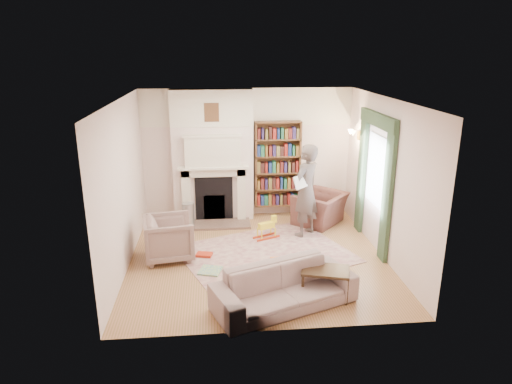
{
  "coord_description": "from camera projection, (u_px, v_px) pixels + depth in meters",
  "views": [
    {
      "loc": [
        -0.73,
        -7.44,
        3.6
      ],
      "look_at": [
        0.0,
        0.25,
        1.15
      ],
      "focal_mm": 32.0,
      "sensor_mm": 36.0,
      "label": 1
    }
  ],
  "objects": [
    {
      "name": "game_box_lid",
      "position": [
        204.0,
        255.0,
        8.22
      ],
      "size": [
        0.31,
        0.25,
        0.05
      ],
      "primitive_type": "cube",
      "rotation": [
        0.0,
        0.0,
        -0.24
      ],
      "color": "red",
      "rests_on": "rug"
    },
    {
      "name": "ceiling",
      "position": [
        257.0,
        99.0,
        7.37
      ],
      "size": [
        4.5,
        4.5,
        0.0
      ],
      "primitive_type": "plane",
      "rotation": [
        3.14,
        0.0,
        0.0
      ],
      "color": "white",
      "rests_on": "wall_back"
    },
    {
      "name": "bookcase",
      "position": [
        278.0,
        164.0,
        9.93
      ],
      "size": [
        1.0,
        0.24,
        1.85
      ],
      "primitive_type": "cube",
      "color": "brown",
      "rests_on": "floor"
    },
    {
      "name": "floor",
      "position": [
        257.0,
        257.0,
        8.21
      ],
      "size": [
        4.5,
        4.5,
        0.0
      ],
      "primitive_type": "plane",
      "color": "olive",
      "rests_on": "ground"
    },
    {
      "name": "coffee_table",
      "position": [
        325.0,
        283.0,
        6.86
      ],
      "size": [
        0.8,
        0.62,
        0.45
      ],
      "primitive_type": null,
      "rotation": [
        0.0,
        0.0,
        -0.28
      ],
      "color": "#322311",
      "rests_on": "floor"
    },
    {
      "name": "armchair_reading",
      "position": [
        320.0,
        208.0,
        9.7
      ],
      "size": [
        1.35,
        1.36,
        0.66
      ],
      "primitive_type": "imported",
      "rotation": [
        0.0,
        0.0,
        3.98
      ],
      "color": "#552D2D",
      "rests_on": "floor"
    },
    {
      "name": "wall_right",
      "position": [
        385.0,
        179.0,
        7.99
      ],
      "size": [
        0.0,
        4.5,
        4.5
      ],
      "primitive_type": "plane",
      "rotation": [
        1.57,
        0.0,
        -1.57
      ],
      "color": "white",
      "rests_on": "floor"
    },
    {
      "name": "newspaper",
      "position": [
        300.0,
        182.0,
        8.64
      ],
      "size": [
        0.33,
        0.32,
        0.24
      ],
      "primitive_type": "cube",
      "rotation": [
        -0.35,
        0.0,
        0.77
      ],
      "color": "white",
      "rests_on": "man_reading"
    },
    {
      "name": "pelmet",
      "position": [
        378.0,
        120.0,
        8.07
      ],
      "size": [
        0.09,
        1.7,
        0.24
      ],
      "primitive_type": "cube",
      "color": "#2B422A",
      "rests_on": "wall_right"
    },
    {
      "name": "sofa",
      "position": [
        284.0,
        287.0,
        6.57
      ],
      "size": [
        2.23,
        1.51,
        0.61
      ],
      "primitive_type": "imported",
      "rotation": [
        0.0,
        0.0,
        0.37
      ],
      "color": "#A29A85",
      "rests_on": "floor"
    },
    {
      "name": "paraffin_heater",
      "position": [
        188.0,
        216.0,
        9.44
      ],
      "size": [
        0.25,
        0.25,
        0.55
      ],
      "primitive_type": "cylinder",
      "rotation": [
        0.0,
        0.0,
        0.04
      ],
      "color": "#A2A5AA",
      "rests_on": "floor"
    },
    {
      "name": "curtain_right",
      "position": [
        362.0,
        174.0,
        9.09
      ],
      "size": [
        0.07,
        0.32,
        2.4
      ],
      "primitive_type": "cube",
      "color": "#2B422A",
      "rests_on": "floor"
    },
    {
      "name": "wall_back",
      "position": [
        247.0,
        154.0,
        9.93
      ],
      "size": [
        4.5,
        0.0,
        4.5
      ],
      "primitive_type": "plane",
      "rotation": [
        1.57,
        0.0,
        0.0
      ],
      "color": "white",
      "rests_on": "floor"
    },
    {
      "name": "curtain_left",
      "position": [
        387.0,
        195.0,
        7.76
      ],
      "size": [
        0.07,
        0.32,
        2.4
      ],
      "primitive_type": "cube",
      "color": "#2B422A",
      "rests_on": "floor"
    },
    {
      "name": "rug",
      "position": [
        265.0,
        254.0,
        8.32
      ],
      "size": [
        3.49,
        3.12,
        0.01
      ],
      "primitive_type": "cube",
      "rotation": [
        0.0,
        0.0,
        0.38
      ],
      "color": "beige",
      "rests_on": "floor"
    },
    {
      "name": "fireplace",
      "position": [
        213.0,
        157.0,
        9.67
      ],
      "size": [
        1.7,
        0.58,
        2.8
      ],
      "color": "white",
      "rests_on": "floor"
    },
    {
      "name": "window",
      "position": [
        376.0,
        171.0,
        8.36
      ],
      "size": [
        0.02,
        0.9,
        1.3
      ],
      "primitive_type": "cube",
      "color": "silver",
      "rests_on": "wall_right"
    },
    {
      "name": "wall_left",
      "position": [
        123.0,
        186.0,
        7.59
      ],
      "size": [
        0.0,
        4.5,
        4.5
      ],
      "primitive_type": "plane",
      "rotation": [
        1.57,
        0.0,
        1.57
      ],
      "color": "white",
      "rests_on": "floor"
    },
    {
      "name": "wall_front",
      "position": [
        275.0,
        233.0,
        5.66
      ],
      "size": [
        4.5,
        0.0,
        4.5
      ],
      "primitive_type": "plane",
      "rotation": [
        -1.57,
        0.0,
        0.0
      ],
      "color": "white",
      "rests_on": "floor"
    },
    {
      "name": "man_reading",
      "position": [
        306.0,
        191.0,
        8.91
      ],
      "size": [
        0.8,
        0.79,
        1.86
      ],
      "primitive_type": "imported",
      "rotation": [
        0.0,
        0.0,
        3.91
      ],
      "color": "#544843",
      "rests_on": "floor"
    },
    {
      "name": "comic_annuals",
      "position": [
        275.0,
        264.0,
        7.9
      ],
      "size": [
        0.8,
        0.7,
        0.02
      ],
      "color": "red",
      "rests_on": "rug"
    },
    {
      "name": "board_game",
      "position": [
        210.0,
        271.0,
        7.65
      ],
      "size": [
        0.44,
        0.44,
        0.03
      ],
      "primitive_type": "cube",
      "rotation": [
        0.0,
        0.0,
        -0.3
      ],
      "color": "#DEDA4E",
      "rests_on": "rug"
    },
    {
      "name": "rocking_horse",
      "position": [
        266.0,
        228.0,
        8.95
      ],
      "size": [
        0.55,
        0.4,
        0.45
      ],
      "primitive_type": null,
      "rotation": [
        0.0,
        0.0,
        0.42
      ],
      "color": "yellow",
      "rests_on": "rug"
    },
    {
      "name": "wall_sconce",
      "position": [
        350.0,
        135.0,
        9.25
      ],
      "size": [
        0.2,
        0.24,
        0.24
      ],
      "primitive_type": null,
      "color": "gold",
      "rests_on": "wall_right"
    },
    {
      "name": "armchair_left",
      "position": [
        169.0,
        238.0,
        8.06
      ],
      "size": [
        0.97,
        0.95,
        0.77
      ],
      "primitive_type": "imported",
      "rotation": [
        0.0,
        0.0,
        1.74
      ],
      "color": "gray",
      "rests_on": "floor"
    }
  ]
}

